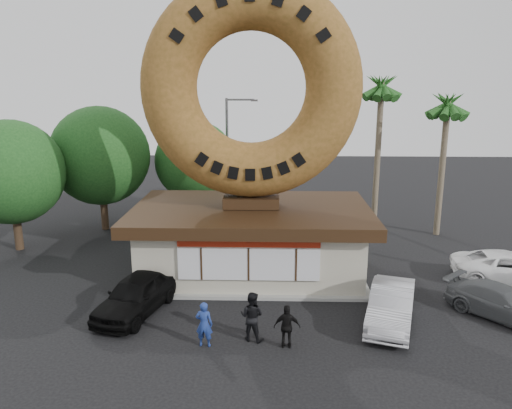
{
  "coord_description": "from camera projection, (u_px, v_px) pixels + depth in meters",
  "views": [
    {
      "loc": [
        0.92,
        -16.85,
        9.07
      ],
      "look_at": [
        0.28,
        4.0,
        3.89
      ],
      "focal_mm": 35.0,
      "sensor_mm": 36.0,
      "label": 1
    }
  ],
  "objects": [
    {
      "name": "giant_donut",
      "position": [
        251.0,
        88.0,
        22.27
      ],
      "size": [
        9.93,
        2.53,
        9.93
      ],
      "primitive_type": "torus",
      "rotation": [
        1.57,
        0.0,
        0.0
      ],
      "color": "#9A632C",
      "rests_on": "donut_shop"
    },
    {
      "name": "tree_mid",
      "position": [
        195.0,
        161.0,
        32.26
      ],
      "size": [
        5.2,
        5.2,
        6.63
      ],
      "color": "#473321",
      "rests_on": "ground"
    },
    {
      "name": "street_lamp",
      "position": [
        229.0,
        152.0,
        33.06
      ],
      "size": [
        2.11,
        0.2,
        8.0
      ],
      "color": "#59595E",
      "rests_on": "ground"
    },
    {
      "name": "tree_west",
      "position": [
        100.0,
        156.0,
        30.34
      ],
      "size": [
        6.0,
        6.0,
        7.65
      ],
      "color": "#473321",
      "rests_on": "ground"
    },
    {
      "name": "palm_near",
      "position": [
        381.0,
        92.0,
        29.89
      ],
      "size": [
        2.6,
        2.6,
        9.75
      ],
      "color": "#726651",
      "rests_on": "ground"
    },
    {
      "name": "tree_far",
      "position": [
        11.0,
        172.0,
        26.64
      ],
      "size": [
        5.6,
        5.6,
        7.14
      ],
      "color": "#473321",
      "rests_on": "ground"
    },
    {
      "name": "car_grey",
      "position": [
        502.0,
        303.0,
        19.52
      ],
      "size": [
        4.23,
        4.43,
        1.27
      ],
      "primitive_type": "imported",
      "rotation": [
        0.0,
        0.0,
        0.73
      ],
      "color": "#545759",
      "rests_on": "ground"
    },
    {
      "name": "person_center",
      "position": [
        252.0,
        316.0,
        17.79
      ],
      "size": [
        1.06,
        0.94,
        1.83
      ],
      "primitive_type": "imported",
      "rotation": [
        0.0,
        0.0,
        2.82
      ],
      "color": "black",
      "rests_on": "ground"
    },
    {
      "name": "palm_far",
      "position": [
        447.0,
        109.0,
        28.55
      ],
      "size": [
        2.6,
        2.6,
        8.75
      ],
      "color": "#726651",
      "rests_on": "ground"
    },
    {
      "name": "person_left",
      "position": [
        204.0,
        324.0,
        17.38
      ],
      "size": [
        0.64,
        0.45,
        1.66
      ],
      "primitive_type": "imported",
      "rotation": [
        0.0,
        0.0,
        3.05
      ],
      "color": "navy",
      "rests_on": "ground"
    },
    {
      "name": "ground",
      "position": [
        245.0,
        332.0,
        18.56
      ],
      "size": [
        90.0,
        90.0,
        0.0
      ],
      "primitive_type": "plane",
      "color": "black",
      "rests_on": "ground"
    },
    {
      "name": "person_right",
      "position": [
        287.0,
        327.0,
        17.29
      ],
      "size": [
        0.93,
        0.4,
        1.58
      ],
      "primitive_type": "imported",
      "rotation": [
        0.0,
        0.0,
        3.12
      ],
      "color": "black",
      "rests_on": "ground"
    },
    {
      "name": "donut_shop",
      "position": [
        251.0,
        237.0,
        23.94
      ],
      "size": [
        11.2,
        7.2,
        3.8
      ],
      "color": "#B9B59E",
      "rests_on": "ground"
    },
    {
      "name": "car_white",
      "position": [
        508.0,
        267.0,
        23.12
      ],
      "size": [
        5.16,
        2.77,
        1.38
      ],
      "primitive_type": "imported",
      "rotation": [
        0.0,
        0.0,
        1.47
      ],
      "color": "white",
      "rests_on": "ground"
    },
    {
      "name": "car_black",
      "position": [
        136.0,
        295.0,
        19.9
      ],
      "size": [
        2.99,
        4.87,
        1.55
      ],
      "primitive_type": "imported",
      "rotation": [
        0.0,
        0.0,
        -0.27
      ],
      "color": "black",
      "rests_on": "ground"
    },
    {
      "name": "car_silver",
      "position": [
        391.0,
        305.0,
        19.06
      ],
      "size": [
        2.84,
        4.77,
        1.48
      ],
      "primitive_type": "imported",
      "rotation": [
        0.0,
        0.0,
        -0.3
      ],
      "color": "#AEADB3",
      "rests_on": "ground"
    }
  ]
}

